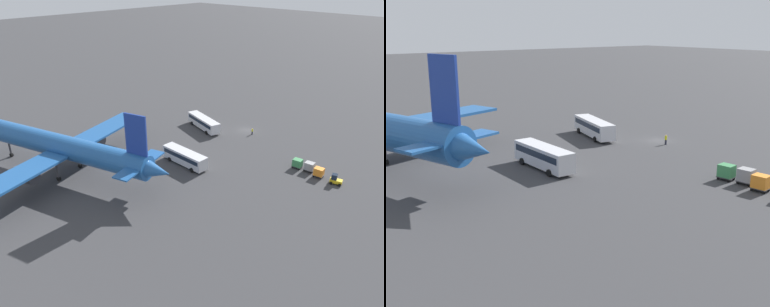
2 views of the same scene
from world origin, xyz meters
TOP-DOWN VIEW (x-y plane):
  - ground_plane at (0.00, 0.00)m, footprint 600.00×600.00m
  - airplane at (13.84, 46.14)m, footprint 52.45×45.92m
  - shuttle_bus_near at (9.09, 7.09)m, footprint 12.65×6.11m
  - shuttle_bus_far at (-2.14, 25.40)m, footprint 11.62×3.37m
  - baggage_tug at (-29.99, 9.90)m, footprint 2.67×2.21m
  - worker_person at (-2.85, 1.12)m, footprint 0.38×0.38m
  - cargo_cart_orange at (-26.22, 9.74)m, footprint 2.16×1.88m
  - cargo_cart_grey at (-23.58, 8.82)m, footprint 2.16×1.88m
  - cargo_cart_green at (-20.94, 9.28)m, footprint 2.16×1.88m

SIDE VIEW (x-z plane):
  - ground_plane at x=0.00m, z-range 0.00..0.00m
  - worker_person at x=-2.85m, z-range 0.00..1.74m
  - baggage_tug at x=-29.99m, z-range -0.11..1.99m
  - cargo_cart_orange at x=-26.22m, z-range 0.16..2.22m
  - cargo_cart_grey at x=-23.58m, z-range 0.16..2.22m
  - cargo_cart_green at x=-20.94m, z-range 0.16..2.22m
  - shuttle_bus_near at x=9.09m, z-range 0.32..3.49m
  - shuttle_bus_far at x=-2.14m, z-range 0.32..3.59m
  - airplane at x=13.84m, z-range -2.06..14.48m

